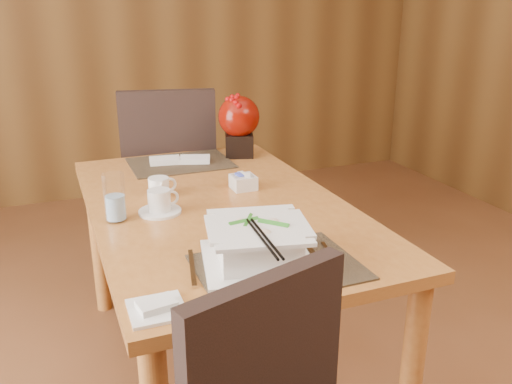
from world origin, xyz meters
name	(u,v)px	position (x,y,z in m)	size (l,w,h in m)	color
back_wall	(112,8)	(0.00, 3.00, 1.40)	(5.00, 0.02, 2.80)	brown
dining_table	(218,227)	(0.00, 0.60, 0.65)	(0.90, 1.50, 0.75)	#B77032
placemat_near	(278,267)	(0.00, 0.05, 0.75)	(0.45, 0.33, 0.01)	black
placemat_far	(181,163)	(0.00, 1.15, 0.75)	(0.45, 0.33, 0.01)	black
soup_setting	(258,245)	(-0.05, 0.09, 0.81)	(0.36, 0.36, 0.12)	white
coffee_cup	(159,203)	(-0.22, 0.59, 0.79)	(0.15, 0.15, 0.09)	white
water_glass	(115,197)	(-0.37, 0.57, 0.83)	(0.07, 0.07, 0.17)	white
creamer_jug	(159,187)	(-0.18, 0.76, 0.79)	(0.10, 0.10, 0.07)	white
sugar_caddy	(243,182)	(0.15, 0.72, 0.78)	(0.09, 0.09, 0.05)	white
berry_decor	(239,122)	(0.30, 1.18, 0.91)	(0.20, 0.20, 0.29)	black
napkins_far	(182,160)	(0.01, 1.15, 0.77)	(0.27, 0.10, 0.02)	white
bread_plate	(157,309)	(-0.36, -0.05, 0.75)	(0.13, 0.13, 0.01)	white
far_chair	(170,173)	(0.03, 1.52, 0.59)	(0.58, 0.58, 1.05)	black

